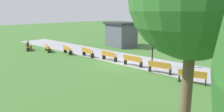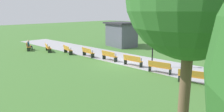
{
  "view_description": "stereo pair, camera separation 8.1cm",
  "coord_description": "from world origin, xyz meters",
  "px_view_note": "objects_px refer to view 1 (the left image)",
  "views": [
    {
      "loc": [
        11.71,
        -13.53,
        4.48
      ],
      "look_at": [
        -0.0,
        -1.15,
        0.8
      ],
      "focal_mm": 33.52,
      "sensor_mm": 36.0,
      "label": 1
    },
    {
      "loc": [
        11.77,
        -13.47,
        4.48
      ],
      "look_at": [
        -0.0,
        -1.15,
        0.8
      ],
      "focal_mm": 33.52,
      "sensor_mm": 36.0,
      "label": 2
    }
  ],
  "objects_px": {
    "bench_5": "(133,60)",
    "kiosk": "(121,34)",
    "bench_4": "(109,56)",
    "bench_1": "(47,48)",
    "person_seated": "(29,45)",
    "bench_0": "(28,46)",
    "bench_2": "(67,50)",
    "lamp_post": "(153,34)",
    "bench_6": "(160,67)",
    "bench_7": "(192,76)",
    "bench_3": "(88,52)"
  },
  "relations": [
    {
      "from": "bench_7",
      "to": "lamp_post",
      "type": "height_order",
      "value": "lamp_post"
    },
    {
      "from": "bench_0",
      "to": "bench_7",
      "type": "relative_size",
      "value": 0.98
    },
    {
      "from": "bench_6",
      "to": "bench_2",
      "type": "bearing_deg",
      "value": 174.03
    },
    {
      "from": "bench_6",
      "to": "bench_7",
      "type": "relative_size",
      "value": 0.99
    },
    {
      "from": "bench_4",
      "to": "bench_7",
      "type": "bearing_deg",
      "value": -2.95
    },
    {
      "from": "bench_0",
      "to": "lamp_post",
      "type": "height_order",
      "value": "lamp_post"
    },
    {
      "from": "bench_1",
      "to": "lamp_post",
      "type": "height_order",
      "value": "lamp_post"
    },
    {
      "from": "bench_5",
      "to": "kiosk",
      "type": "xyz_separation_m",
      "value": [
        -7.18,
        6.76,
        1.11
      ]
    },
    {
      "from": "bench_1",
      "to": "person_seated",
      "type": "xyz_separation_m",
      "value": [
        -2.4,
        -0.99,
        0.17
      ]
    },
    {
      "from": "bench_1",
      "to": "bench_3",
      "type": "relative_size",
      "value": 1.0
    },
    {
      "from": "bench_1",
      "to": "bench_2",
      "type": "height_order",
      "value": "same"
    },
    {
      "from": "bench_3",
      "to": "bench_7",
      "type": "bearing_deg",
      "value": 5.97
    },
    {
      "from": "kiosk",
      "to": "bench_2",
      "type": "bearing_deg",
      "value": -85.13
    },
    {
      "from": "bench_2",
      "to": "bench_6",
      "type": "relative_size",
      "value": 1.01
    },
    {
      "from": "bench_0",
      "to": "bench_4",
      "type": "bearing_deg",
      "value": 41.61
    },
    {
      "from": "bench_5",
      "to": "lamp_post",
      "type": "relative_size",
      "value": 0.44
    },
    {
      "from": "bench_7",
      "to": "kiosk",
      "type": "distance_m",
      "value": 14.73
    },
    {
      "from": "bench_4",
      "to": "lamp_post",
      "type": "bearing_deg",
      "value": 14.43
    },
    {
      "from": "bench_3",
      "to": "bench_4",
      "type": "relative_size",
      "value": 1.02
    },
    {
      "from": "kiosk",
      "to": "bench_6",
      "type": "bearing_deg",
      "value": -23.48
    },
    {
      "from": "bench_3",
      "to": "kiosk",
      "type": "bearing_deg",
      "value": 112.71
    },
    {
      "from": "bench_0",
      "to": "bench_6",
      "type": "height_order",
      "value": "same"
    },
    {
      "from": "bench_0",
      "to": "bench_2",
      "type": "xyz_separation_m",
      "value": [
        5.1,
        1.93,
        0.0
      ]
    },
    {
      "from": "bench_0",
      "to": "person_seated",
      "type": "xyz_separation_m",
      "value": [
        0.1,
        0.11,
        0.17
      ]
    },
    {
      "from": "bench_5",
      "to": "lamp_post",
      "type": "height_order",
      "value": "lamp_post"
    },
    {
      "from": "bench_5",
      "to": "bench_1",
      "type": "bearing_deg",
      "value": -174.09
    },
    {
      "from": "bench_1",
      "to": "lamp_post",
      "type": "distance_m",
      "value": 12.54
    },
    {
      "from": "bench_6",
      "to": "person_seated",
      "type": "xyz_separation_m",
      "value": [
        -15.85,
        -2.38,
        0.17
      ]
    },
    {
      "from": "bench_2",
      "to": "person_seated",
      "type": "distance_m",
      "value": 5.33
    },
    {
      "from": "bench_3",
      "to": "bench_4",
      "type": "bearing_deg",
      "value": 14.86
    },
    {
      "from": "bench_0",
      "to": "person_seated",
      "type": "bearing_deg",
      "value": 75.61
    },
    {
      "from": "bench_2",
      "to": "bench_7",
      "type": "distance_m",
      "value": 13.52
    },
    {
      "from": "bench_2",
      "to": "bench_7",
      "type": "height_order",
      "value": "same"
    },
    {
      "from": "bench_4",
      "to": "person_seated",
      "type": "xyz_separation_m",
      "value": [
        -10.4,
        -2.66,
        0.17
      ]
    },
    {
      "from": "bench_2",
      "to": "person_seated",
      "type": "height_order",
      "value": "person_seated"
    },
    {
      "from": "bench_4",
      "to": "bench_1",
      "type": "bearing_deg",
      "value": -165.17
    },
    {
      "from": "bench_2",
      "to": "bench_3",
      "type": "distance_m",
      "value": 2.73
    },
    {
      "from": "bench_3",
      "to": "bench_5",
      "type": "bearing_deg",
      "value": 11.89
    },
    {
      "from": "bench_5",
      "to": "person_seated",
      "type": "distance_m",
      "value": 13.4
    },
    {
      "from": "bench_1",
      "to": "bench_3",
      "type": "distance_m",
      "value": 5.46
    },
    {
      "from": "bench_3",
      "to": "bench_5",
      "type": "distance_m",
      "value": 5.46
    },
    {
      "from": "lamp_post",
      "to": "bench_4",
      "type": "bearing_deg",
      "value": -168.55
    },
    {
      "from": "bench_3",
      "to": "bench_1",
      "type": "bearing_deg",
      "value": -156.25
    },
    {
      "from": "bench_6",
      "to": "kiosk",
      "type": "bearing_deg",
      "value": 135.62
    },
    {
      "from": "lamp_post",
      "to": "bench_6",
      "type": "bearing_deg",
      "value": -39.09
    },
    {
      "from": "lamp_post",
      "to": "bench_0",
      "type": "bearing_deg",
      "value": -166.12
    },
    {
      "from": "bench_4",
      "to": "bench_6",
      "type": "height_order",
      "value": "same"
    },
    {
      "from": "bench_2",
      "to": "lamp_post",
      "type": "height_order",
      "value": "lamp_post"
    },
    {
      "from": "bench_1",
      "to": "lamp_post",
      "type": "bearing_deg",
      "value": 32.56
    },
    {
      "from": "bench_3",
      "to": "bench_5",
      "type": "height_order",
      "value": "same"
    }
  ]
}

